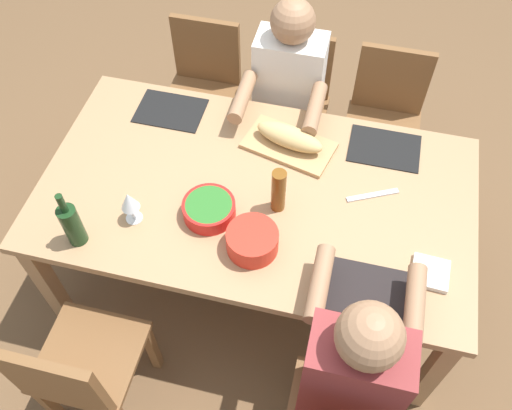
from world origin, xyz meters
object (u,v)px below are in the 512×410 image
Objects in this scene: serving_bowl_greens at (209,209)px; wine_glass at (129,202)px; chair_near_left at (79,372)px; beer_bottle at (278,191)px; chair_far_right at (384,116)px; serving_bowl_salad at (252,240)px; chair_far_center at (292,100)px; bread_loaf at (289,137)px; dining_table at (256,200)px; cutting_board at (289,145)px; diner_far_center at (287,94)px; chair_far_left at (204,86)px; napkin_stack at (430,273)px; wine_bottle at (72,224)px; diner_near_right at (352,369)px.

serving_bowl_greens is 1.32× the size of wine_glass.
beer_bottle is at bearing 51.59° from chair_near_left.
serving_bowl_salad is (-0.46, -1.13, 0.31)m from chair_far_right.
bread_loaf is at bearing -81.35° from chair_far_center.
dining_table is 4.66× the size of cutting_board.
chair_near_left is at bearing -108.70° from diner_far_center.
bread_loaf is (0.60, -0.57, 0.32)m from chair_far_left.
cutting_board is 2.86× the size of napkin_stack.
wine_bottle is at bearing -173.02° from napkin_stack.
chair_far_right is 1.06m from beer_bottle.
serving_bowl_salad is 0.51m from wine_glass.
chair_far_right is 1.52m from wine_glass.
diner_near_right reaches higher than bread_loaf.
wine_bottle is (-0.72, -0.69, 0.04)m from bread_loaf.
chair_far_left reaches higher than napkin_stack.
chair_far_center is 5.12× the size of wine_glass.
chair_far_center reaches higher than serving_bowl_salad.
chair_far_center is at bearing 98.65° from cutting_board.
chair_far_left is at bearing 109.22° from serving_bowl_greens.
beer_bottle is (-0.40, -0.91, 0.37)m from chair_far_right.
chair_far_right is 1.00× the size of chair_far_left.
wine_glass is 1.21m from napkin_stack.
napkin_stack is (1.20, 0.02, -0.10)m from wine_glass.
chair_near_left reaches higher than serving_bowl_greens.
wine_bottle is at bearing -136.39° from cutting_board.
diner_far_center is (0.51, -0.18, 0.21)m from chair_far_left.
wine_bottle reaches higher than wine_glass.
napkin_stack is (0.75, -0.91, 0.05)m from diner_far_center.
wine_glass is at bearing -112.24° from chair_far_center.
serving_bowl_salad is at bearing 44.92° from chair_near_left.
wine_glass is at bearing 39.39° from wine_bottle.
chair_far_left is 1.69m from napkin_stack.
diner_near_right is 1.06m from wine_glass.
diner_near_right reaches higher than serving_bowl_greens.
dining_table is at bearing 30.05° from wine_glass.
chair_near_left reaches higher than dining_table.
wine_bottle is at bearing -132.33° from chair_far_right.
beer_bottle reaches higher than cutting_board.
wine_glass is at bearing -135.10° from cutting_board.
chair_far_center is at bearing 180.00° from chair_far_right.
cutting_board is at bearing 93.73° from beer_bottle.
beer_bottle is (0.11, -0.73, 0.15)m from diner_far_center.
serving_bowl_salad reaches higher than dining_table.
chair_far_center is 4.10× the size of serving_bowl_salad.
chair_far_left is 3.86× the size of beer_bottle.
cutting_board is 2.41× the size of wine_glass.
chair_far_center is 2.93× the size of wine_bottle.
cutting_board is (0.24, 0.45, -0.03)m from serving_bowl_greens.
diner_near_right is 0.74m from beer_bottle.
napkin_stack is (0.24, -1.09, 0.27)m from chair_far_right.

